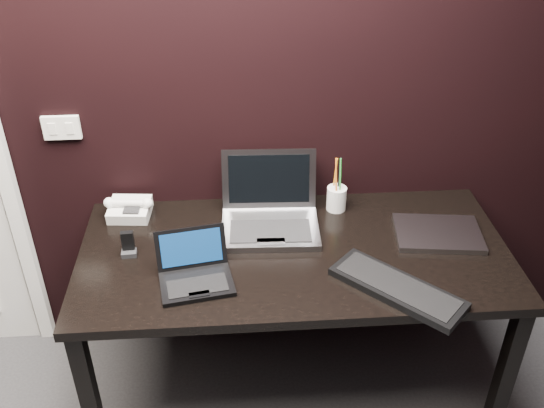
{
  "coord_description": "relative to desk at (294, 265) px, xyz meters",
  "views": [
    {
      "loc": [
        0.07,
        -0.5,
        2.2
      ],
      "look_at": [
        0.21,
        1.35,
        0.99
      ],
      "focal_mm": 40.0,
      "sensor_mm": 36.0,
      "label": 1
    }
  ],
  "objects": [
    {
      "name": "wall_back",
      "position": [
        -0.3,
        0.4,
        0.64
      ],
      "size": [
        4.0,
        0.0,
        4.0
      ],
      "primitive_type": "plane",
      "rotation": [
        1.57,
        0.0,
        0.0
      ],
      "color": "black",
      "rests_on": "ground"
    },
    {
      "name": "desk",
      "position": [
        0.0,
        0.0,
        0.0
      ],
      "size": [
        1.7,
        0.8,
        0.74
      ],
      "color": "black",
      "rests_on": "ground"
    },
    {
      "name": "netbook",
      "position": [
        -0.38,
        -0.16,
        0.11
      ],
      "size": [
        0.3,
        0.27,
        0.17
      ],
      "color": "black",
      "rests_on": "desk"
    },
    {
      "name": "mobile_phone",
      "position": [
        -0.65,
        0.02,
        0.12
      ],
      "size": [
        0.06,
        0.05,
        0.1
      ],
      "color": "black",
      "rests_on": "desk"
    },
    {
      "name": "desk_phone",
      "position": [
        -0.68,
        0.29,
        0.12
      ],
      "size": [
        0.21,
        0.17,
        0.1
      ],
      "color": "silver",
      "rests_on": "desk"
    },
    {
      "name": "closed_laptop",
      "position": [
        0.59,
        0.05,
        0.09
      ],
      "size": [
        0.37,
        0.29,
        0.02
      ],
      "color": "#99999E",
      "rests_on": "desk"
    },
    {
      "name": "wall_switch",
      "position": [
        -0.92,
        0.39,
        0.46
      ],
      "size": [
        0.15,
        0.02,
        0.1
      ],
      "color": "silver",
      "rests_on": "wall_back"
    },
    {
      "name": "silver_laptop",
      "position": [
        -0.09,
        0.18,
        0.13
      ],
      "size": [
        0.41,
        0.38,
        0.27
      ],
      "color": "gray",
      "rests_on": "desk"
    },
    {
      "name": "pen_cup",
      "position": [
        0.21,
        0.28,
        0.14
      ],
      "size": [
        0.11,
        0.11,
        0.25
      ],
      "color": "silver",
      "rests_on": "desk"
    },
    {
      "name": "ext_keyboard",
      "position": [
        0.34,
        -0.27,
        0.09
      ],
      "size": [
        0.47,
        0.46,
        0.03
      ],
      "color": "black",
      "rests_on": "desk"
    }
  ]
}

